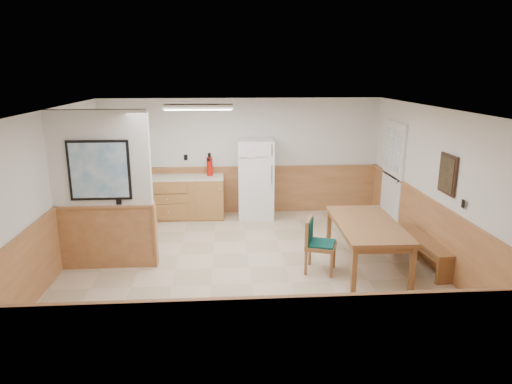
{
  "coord_description": "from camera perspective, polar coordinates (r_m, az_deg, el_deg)",
  "views": [
    {
      "loc": [
        -0.36,
        -6.75,
        3.05
      ],
      "look_at": [
        0.14,
        0.4,
        1.14
      ],
      "focal_mm": 32.0,
      "sensor_mm": 36.0,
      "label": 1
    }
  ],
  "objects": [
    {
      "name": "ground",
      "position": [
        7.41,
        -0.85,
        -9.38
      ],
      "size": [
        6.0,
        6.0,
        0.0
      ],
      "primitive_type": "plane",
      "color": "#CCB092",
      "rests_on": "ground"
    },
    {
      "name": "ceiling",
      "position": [
        6.78,
        -0.93,
        10.26
      ],
      "size": [
        6.0,
        6.0,
        0.02
      ],
      "primitive_type": "cube",
      "color": "silver",
      "rests_on": "back_wall"
    },
    {
      "name": "back_wall",
      "position": [
        9.92,
        -1.83,
        4.44
      ],
      "size": [
        6.0,
        0.02,
        2.5
      ],
      "primitive_type": "cube",
      "color": "silver",
      "rests_on": "ground"
    },
    {
      "name": "right_wall",
      "position": [
        7.75,
        21.85,
        0.4
      ],
      "size": [
        0.02,
        6.0,
        2.5
      ],
      "primitive_type": "cube",
      "color": "silver",
      "rests_on": "ground"
    },
    {
      "name": "left_wall",
      "position": [
        7.47,
        -24.54,
        -0.41
      ],
      "size": [
        0.02,
        6.0,
        2.5
      ],
      "primitive_type": "cube",
      "color": "silver",
      "rests_on": "ground"
    },
    {
      "name": "wainscot_back",
      "position": [
        10.06,
        -1.79,
        0.22
      ],
      "size": [
        6.0,
        0.04,
        1.0
      ],
      "primitive_type": "cube",
      "color": "#B87F49",
      "rests_on": "ground"
    },
    {
      "name": "wainscot_right",
      "position": [
        7.95,
        21.2,
        -4.85
      ],
      "size": [
        0.04,
        6.0,
        1.0
      ],
      "primitive_type": "cube",
      "color": "#B87F49",
      "rests_on": "ground"
    },
    {
      "name": "wainscot_left",
      "position": [
        7.67,
        -23.8,
        -5.82
      ],
      "size": [
        0.04,
        6.0,
        1.0
      ],
      "primitive_type": "cube",
      "color": "#B87F49",
      "rests_on": "ground"
    },
    {
      "name": "partition_wall",
      "position": [
        7.42,
        -18.59,
        -0.06
      ],
      "size": [
        1.5,
        0.2,
        2.5
      ],
      "color": "silver",
      "rests_on": "ground"
    },
    {
      "name": "kitchen_counter",
      "position": [
        9.82,
        -8.79,
        -0.57
      ],
      "size": [
        2.2,
        0.61,
        1.0
      ],
      "color": "#A4713A",
      "rests_on": "ground"
    },
    {
      "name": "exterior_door",
      "position": [
        9.48,
        16.67,
        2.1
      ],
      "size": [
        0.07,
        1.02,
        2.15
      ],
      "color": "white",
      "rests_on": "ground"
    },
    {
      "name": "kitchen_window",
      "position": [
        9.99,
        -14.03,
        5.83
      ],
      "size": [
        0.8,
        0.04,
        1.0
      ],
      "color": "white",
      "rests_on": "back_wall"
    },
    {
      "name": "wall_painting",
      "position": [
        7.41,
        22.82,
        2.06
      ],
      "size": [
        0.04,
        0.5,
        0.6
      ],
      "color": "black",
      "rests_on": "right_wall"
    },
    {
      "name": "fluorescent_fixture",
      "position": [
        8.08,
        -7.2,
        10.51
      ],
      "size": [
        1.2,
        0.3,
        0.09
      ],
      "color": "white",
      "rests_on": "ceiling"
    },
    {
      "name": "refrigerator",
      "position": [
        9.66,
        0.01,
        1.65
      ],
      "size": [
        0.77,
        0.74,
        1.67
      ],
      "rotation": [
        0.0,
        0.0,
        -0.05
      ],
      "color": "white",
      "rests_on": "ground"
    },
    {
      "name": "dining_table",
      "position": [
        7.38,
        13.71,
        -4.41
      ],
      "size": [
        1.0,
        1.92,
        0.75
      ],
      "rotation": [
        0.0,
        0.0,
        -0.03
      ],
      "color": "#945C36",
      "rests_on": "ground"
    },
    {
      "name": "dining_bench",
      "position": [
        7.85,
        20.17,
        -6.23
      ],
      "size": [
        0.45,
        1.52,
        0.45
      ],
      "rotation": [
        0.0,
        0.0,
        0.08
      ],
      "color": "#945C36",
      "rests_on": "ground"
    },
    {
      "name": "dining_chair",
      "position": [
        7.18,
        7.42,
        -6.07
      ],
      "size": [
        0.73,
        0.6,
        0.85
      ],
      "rotation": [
        0.0,
        0.0,
        -0.34
      ],
      "color": "#945C36",
      "rests_on": "ground"
    },
    {
      "name": "fire_extinguisher",
      "position": [
        9.66,
        -5.82,
        3.28
      ],
      "size": [
        0.15,
        0.15,
        0.49
      ],
      "rotation": [
        0.0,
        0.0,
        0.25
      ],
      "color": "red",
      "rests_on": "kitchen_counter"
    },
    {
      "name": "soap_bottle",
      "position": [
        9.86,
        -14.41,
        2.58
      ],
      "size": [
        0.09,
        0.09,
        0.25
      ],
      "primitive_type": "cylinder",
      "rotation": [
        0.0,
        0.0,
        -0.13
      ],
      "color": "#177F29",
      "rests_on": "kitchen_counter"
    }
  ]
}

